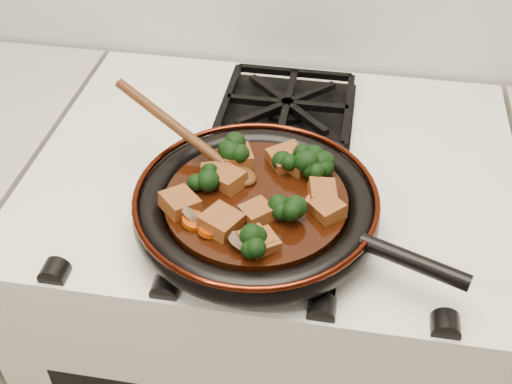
# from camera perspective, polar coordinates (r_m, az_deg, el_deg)

# --- Properties ---
(stove) EXTENTS (0.76, 0.60, 0.90)m
(stove) POSITION_cam_1_polar(r_m,az_deg,el_deg) (1.35, 1.31, -12.55)
(stove) COLOR silver
(stove) RESTS_ON ground
(burner_grate_front) EXTENTS (0.23, 0.23, 0.03)m
(burner_grate_front) POSITION_cam_1_polar(r_m,az_deg,el_deg) (0.90, 0.41, -2.31)
(burner_grate_front) COLOR black
(burner_grate_front) RESTS_ON stove
(burner_grate_back) EXTENTS (0.23, 0.23, 0.03)m
(burner_grate_back) POSITION_cam_1_polar(r_m,az_deg,el_deg) (1.12, 2.77, 7.49)
(burner_grate_back) COLOR black
(burner_grate_back) RESTS_ON stove
(skillet) EXTENTS (0.45, 0.34, 0.05)m
(skillet) POSITION_cam_1_polar(r_m,az_deg,el_deg) (0.88, 0.12, -1.32)
(skillet) COLOR black
(skillet) RESTS_ON burner_grate_front
(braising_sauce) EXTENTS (0.25, 0.25, 0.02)m
(braising_sauce) POSITION_cam_1_polar(r_m,az_deg,el_deg) (0.87, -0.00, -1.03)
(braising_sauce) COLOR black
(braising_sauce) RESTS_ON skillet
(tofu_cube_0) EXTENTS (0.05, 0.05, 0.02)m
(tofu_cube_0) POSITION_cam_1_polar(r_m,az_deg,el_deg) (0.84, 0.10, -1.88)
(tofu_cube_0) COLOR brown
(tofu_cube_0) RESTS_ON braising_sauce
(tofu_cube_1) EXTENTS (0.06, 0.06, 0.03)m
(tofu_cube_1) POSITION_cam_1_polar(r_m,az_deg,el_deg) (0.92, -1.75, 3.08)
(tofu_cube_1) COLOR brown
(tofu_cube_1) RESTS_ON braising_sauce
(tofu_cube_2) EXTENTS (0.05, 0.05, 0.02)m
(tofu_cube_2) POSITION_cam_1_polar(r_m,az_deg,el_deg) (0.80, -0.11, -4.43)
(tofu_cube_2) COLOR brown
(tofu_cube_2) RESTS_ON braising_sauce
(tofu_cube_3) EXTENTS (0.06, 0.06, 0.03)m
(tofu_cube_3) POSITION_cam_1_polar(r_m,az_deg,el_deg) (0.88, -2.51, 1.11)
(tofu_cube_3) COLOR brown
(tofu_cube_3) RESTS_ON braising_sauce
(tofu_cube_4) EXTENTS (0.06, 0.06, 0.03)m
(tofu_cube_4) POSITION_cam_1_polar(r_m,az_deg,el_deg) (0.82, -3.13, -2.72)
(tofu_cube_4) COLOR brown
(tofu_cube_4) RESTS_ON braising_sauce
(tofu_cube_5) EXTENTS (0.05, 0.05, 0.02)m
(tofu_cube_5) POSITION_cam_1_polar(r_m,az_deg,el_deg) (0.89, -3.56, 1.47)
(tofu_cube_5) COLOR brown
(tofu_cube_5) RESTS_ON braising_sauce
(tofu_cube_6) EXTENTS (0.06, 0.06, 0.03)m
(tofu_cube_6) POSITION_cam_1_polar(r_m,az_deg,el_deg) (0.92, 3.70, 2.67)
(tofu_cube_6) COLOR brown
(tofu_cube_6) RESTS_ON braising_sauce
(tofu_cube_7) EXTENTS (0.05, 0.05, 0.02)m
(tofu_cube_7) POSITION_cam_1_polar(r_m,az_deg,el_deg) (0.80, 0.58, -4.53)
(tofu_cube_7) COLOR brown
(tofu_cube_7) RESTS_ON braising_sauce
(tofu_cube_8) EXTENTS (0.06, 0.06, 0.03)m
(tofu_cube_8) POSITION_cam_1_polar(r_m,az_deg,el_deg) (0.92, 2.73, 2.98)
(tofu_cube_8) COLOR brown
(tofu_cube_8) RESTS_ON braising_sauce
(tofu_cube_9) EXTENTS (0.06, 0.05, 0.03)m
(tofu_cube_9) POSITION_cam_1_polar(r_m,az_deg,el_deg) (0.84, 6.34, -1.55)
(tofu_cube_9) COLOR brown
(tofu_cube_9) RESTS_ON braising_sauce
(tofu_cube_10) EXTENTS (0.06, 0.06, 0.03)m
(tofu_cube_10) POSITION_cam_1_polar(r_m,az_deg,el_deg) (0.85, -6.80, -0.98)
(tofu_cube_10) COLOR brown
(tofu_cube_10) RESTS_ON braising_sauce
(tofu_cube_11) EXTENTS (0.04, 0.05, 0.03)m
(tofu_cube_11) POSITION_cam_1_polar(r_m,az_deg,el_deg) (0.87, 5.90, -0.04)
(tofu_cube_11) COLOR brown
(tofu_cube_11) RESTS_ON braising_sauce
(broccoli_floret_0) EXTENTS (0.07, 0.08, 0.06)m
(broccoli_floret_0) POSITION_cam_1_polar(r_m,az_deg,el_deg) (0.89, -4.94, 1.18)
(broccoli_floret_0) COLOR black
(broccoli_floret_0) RESTS_ON braising_sauce
(broccoli_floret_1) EXTENTS (0.07, 0.07, 0.07)m
(broccoli_floret_1) POSITION_cam_1_polar(r_m,az_deg,el_deg) (0.83, 2.67, -1.61)
(broccoli_floret_1) COLOR black
(broccoli_floret_1) RESTS_ON braising_sauce
(broccoli_floret_2) EXTENTS (0.08, 0.07, 0.07)m
(broccoli_floret_2) POSITION_cam_1_polar(r_m,az_deg,el_deg) (0.90, 5.23, 2.40)
(broccoli_floret_2) COLOR black
(broccoli_floret_2) RESTS_ON braising_sauce
(broccoli_floret_3) EXTENTS (0.07, 0.07, 0.07)m
(broccoli_floret_3) POSITION_cam_1_polar(r_m,az_deg,el_deg) (0.90, 5.59, 1.97)
(broccoli_floret_3) COLOR black
(broccoli_floret_3) RESTS_ON braising_sauce
(broccoli_floret_4) EXTENTS (0.07, 0.07, 0.07)m
(broccoli_floret_4) POSITION_cam_1_polar(r_m,az_deg,el_deg) (0.91, 3.23, 2.73)
(broccoli_floret_4) COLOR black
(broccoli_floret_4) RESTS_ON braising_sauce
(broccoli_floret_5) EXTENTS (0.08, 0.08, 0.06)m
(broccoli_floret_5) POSITION_cam_1_polar(r_m,az_deg,el_deg) (0.79, -0.37, -4.84)
(broccoli_floret_5) COLOR black
(broccoli_floret_5) RESTS_ON braising_sauce
(broccoli_floret_6) EXTENTS (0.08, 0.09, 0.06)m
(broccoli_floret_6) POSITION_cam_1_polar(r_m,az_deg,el_deg) (0.89, 5.34, 1.66)
(broccoli_floret_6) COLOR black
(broccoli_floret_6) RESTS_ON braising_sauce
(broccoli_floret_7) EXTENTS (0.09, 0.08, 0.07)m
(broccoli_floret_7) POSITION_cam_1_polar(r_m,az_deg,el_deg) (0.92, -1.91, 3.52)
(broccoli_floret_7) COLOR black
(broccoli_floret_7) RESTS_ON braising_sauce
(carrot_coin_0) EXTENTS (0.03, 0.03, 0.02)m
(carrot_coin_0) POSITION_cam_1_polar(r_m,az_deg,el_deg) (0.88, 5.55, 0.58)
(carrot_coin_0) COLOR #A53404
(carrot_coin_0) RESTS_ON braising_sauce
(carrot_coin_1) EXTENTS (0.03, 0.03, 0.02)m
(carrot_coin_1) POSITION_cam_1_polar(r_m,az_deg,el_deg) (0.82, -4.25, -3.46)
(carrot_coin_1) COLOR #A53404
(carrot_coin_1) RESTS_ON braising_sauce
(carrot_coin_2) EXTENTS (0.03, 0.03, 0.01)m
(carrot_coin_2) POSITION_cam_1_polar(r_m,az_deg,el_deg) (0.83, -5.54, -2.55)
(carrot_coin_2) COLOR #A53404
(carrot_coin_2) RESTS_ON braising_sauce
(carrot_coin_3) EXTENTS (0.03, 0.03, 0.02)m
(carrot_coin_3) POSITION_cam_1_polar(r_m,az_deg,el_deg) (0.86, 5.37, -0.90)
(carrot_coin_3) COLOR #A53404
(carrot_coin_3) RESTS_ON braising_sauce
(carrot_coin_4) EXTENTS (0.03, 0.03, 0.02)m
(carrot_coin_4) POSITION_cam_1_polar(r_m,az_deg,el_deg) (0.86, -6.11, -0.86)
(carrot_coin_4) COLOR #A53404
(carrot_coin_4) RESTS_ON braising_sauce
(mushroom_slice_0) EXTENTS (0.04, 0.05, 0.03)m
(mushroom_slice_0) POSITION_cam_1_polar(r_m,az_deg,el_deg) (0.80, -1.34, -4.44)
(mushroom_slice_0) COLOR brown
(mushroom_slice_0) RESTS_ON braising_sauce
(mushroom_slice_1) EXTENTS (0.05, 0.05, 0.03)m
(mushroom_slice_1) POSITION_cam_1_polar(r_m,az_deg,el_deg) (0.93, -1.67, 3.35)
(mushroom_slice_1) COLOR brown
(mushroom_slice_1) RESTS_ON braising_sauce
(mushroom_slice_2) EXTENTS (0.04, 0.04, 0.03)m
(mushroom_slice_2) POSITION_cam_1_polar(r_m,az_deg,el_deg) (0.84, -5.65, -1.90)
(mushroom_slice_2) COLOR brown
(mushroom_slice_2) RESTS_ON braising_sauce
(wooden_spoon) EXTENTS (0.14, 0.09, 0.23)m
(wooden_spoon) POSITION_cam_1_polar(r_m,az_deg,el_deg) (0.92, -4.69, 3.91)
(wooden_spoon) COLOR #4A260F
(wooden_spoon) RESTS_ON braising_sauce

